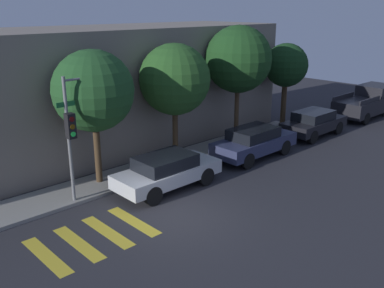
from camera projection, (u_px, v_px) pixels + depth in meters
ground_plane at (176, 218)px, 14.91m from camera, size 60.00×60.00×0.00m
sidewalk at (109, 181)px, 17.81m from camera, size 26.00×2.04×0.14m
building_row at (53, 96)px, 19.97m from camera, size 26.00×6.00×6.06m
crosswalk at (93, 237)px, 13.64m from camera, size 3.59×2.60×0.00m
traffic_light_pole at (80, 117)px, 15.23m from camera, size 2.32×0.56×4.76m
sedan_near_corner at (167, 171)px, 17.04m from camera, size 4.46×1.80×1.44m
sedan_middle at (254, 142)px, 20.60m from camera, size 4.58×1.79×1.51m
sedan_far_end at (314, 122)px, 24.07m from camera, size 4.33×1.79×1.46m
pickup_truck at (367, 102)px, 28.24m from camera, size 5.28×2.04×2.00m
tree_near_corner at (93, 91)px, 16.51m from camera, size 3.20×3.20×5.52m
tree_midblock at (175, 80)px, 19.24m from camera, size 3.24×3.24×5.51m
tree_far_end at (238, 59)px, 21.91m from camera, size 3.44×3.44×6.16m
tree_behind_truck at (286, 66)px, 24.91m from camera, size 2.54×2.54×5.02m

